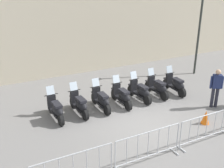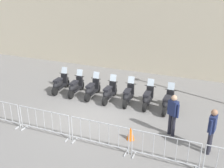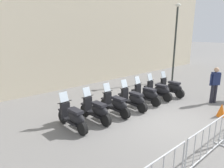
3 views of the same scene
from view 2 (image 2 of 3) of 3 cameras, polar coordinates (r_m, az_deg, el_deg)
ground_plane at (r=11.98m, az=-4.04°, el=-7.14°), size 120.00×120.00×0.00m
motorcycle_0 at (r=14.63m, az=-11.27°, el=0.02°), size 0.56×1.72×1.24m
motorcycle_1 at (r=14.13m, az=-7.94°, el=-0.56°), size 0.56×1.72×1.24m
motorcycle_2 at (r=13.67m, az=-4.40°, el=-1.19°), size 0.56×1.72×1.24m
motorcycle_3 at (r=13.26m, az=-0.64°, el=-1.88°), size 0.56×1.73×1.24m
motorcycle_4 at (r=13.00m, az=3.50°, el=-2.43°), size 0.56×1.72×1.24m
motorcycle_5 at (r=12.79m, az=7.73°, el=-3.04°), size 0.56×1.72×1.24m
motorcycle_6 at (r=12.52m, az=11.94°, el=-3.91°), size 0.57×1.73×1.24m
barrier_segment_2 at (r=10.83m, az=-14.50°, el=-8.02°), size 2.30×0.56×1.07m
barrier_segment_3 at (r=9.74m, az=-2.81°, el=-10.94°), size 2.30×0.56×1.07m
barrier_segment_4 at (r=9.15m, az=11.34°, el=-13.81°), size 2.30×0.56×1.07m
officer_near_row_end at (r=10.47m, az=13.06°, el=-6.14°), size 0.47×0.38×1.73m
officer_mid_plaza at (r=9.83m, az=20.84°, el=-9.10°), size 0.30×0.54×1.73m
traffic_cone at (r=10.31m, az=4.05°, el=-10.60°), size 0.32×0.32×0.55m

